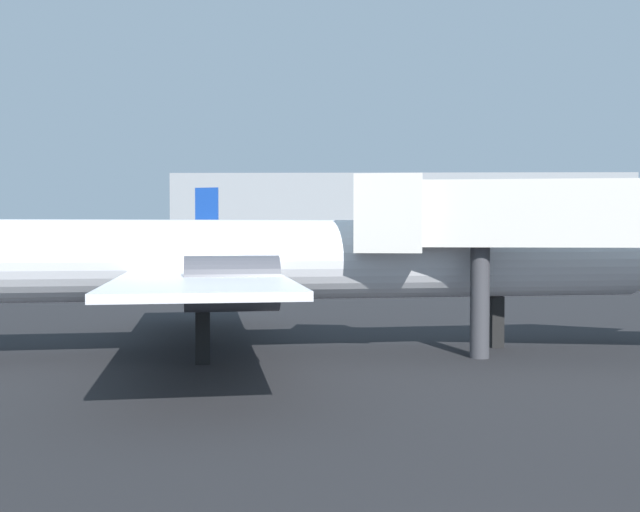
# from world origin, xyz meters

# --- Properties ---
(airplane_at_gate) EXTENTS (37.76, 22.77, 11.33)m
(airplane_at_gate) POSITION_xyz_m (-6.46, 19.71, 3.54)
(airplane_at_gate) COLOR white
(airplane_at_gate) RESTS_ON ground_plane
(airplane_far_left) EXTENTS (24.31, 24.94, 9.14)m
(airplane_far_left) POSITION_xyz_m (-7.94, 67.04, 3.17)
(airplane_far_left) COLOR silver
(airplane_far_left) RESTS_ON ground_plane
(jet_bridge) EXTENTS (17.72, 3.87, 6.65)m
(jet_bridge) POSITION_xyz_m (6.07, 18.64, 5.09)
(jet_bridge) COLOR silver
(jet_bridge) RESTS_ON ground_plane
(terminal_building) EXTENTS (81.14, 26.26, 14.82)m
(terminal_building) POSITION_xyz_m (8.98, 136.05, 7.41)
(terminal_building) COLOR #999EA3
(terminal_building) RESTS_ON ground_plane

